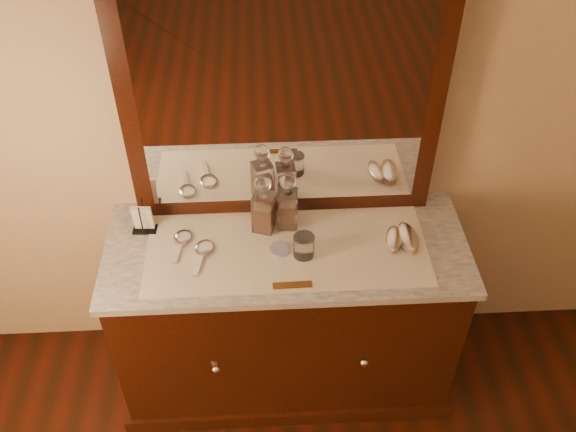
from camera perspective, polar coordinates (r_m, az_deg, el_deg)
The scene contains 18 objects.
dresser_cabinet at distance 2.80m, azimuth -0.11°, elevation -9.15°, with size 1.40×0.55×0.82m, color black.
dresser_plinth at distance 3.10m, azimuth -0.10°, elevation -13.44°, with size 1.46×0.59×0.08m, color black.
knob_left at distance 2.60m, azimuth -6.57°, elevation -13.70°, with size 0.04×0.04×0.04m, color silver.
knob_right at distance 2.62m, azimuth 6.96°, elevation -13.10°, with size 0.04×0.04×0.04m, color silver.
marble_top at distance 2.48m, azimuth -0.13°, elevation -3.00°, with size 1.44×0.59×0.03m, color white.
mirror_frame at distance 2.35m, azimuth -0.47°, elevation 10.20°, with size 1.20×0.08×1.00m, color black.
mirror_glass at distance 2.32m, azimuth -0.42°, elevation 9.76°, with size 1.06×0.01×0.86m, color white.
lace_runner at distance 2.46m, azimuth -0.10°, elevation -3.05°, with size 1.10×0.45×0.00m, color silver.
pin_dish at distance 2.44m, azimuth -0.77°, elevation -3.07°, with size 0.08×0.08×0.01m, color white.
comb at distance 2.32m, azimuth 0.41°, elevation -6.30°, with size 0.15×0.03×0.01m, color brown.
napkin_rack at distance 2.56m, azimuth -13.06°, elevation -0.31°, with size 0.10×0.06×0.15m.
decanter_left at distance 2.47m, azimuth -2.22°, elevation 0.65°, with size 0.10×0.10×0.27m.
decanter_right at distance 2.49m, azimuth -0.03°, elevation 0.91°, with size 0.09×0.09×0.26m.
brush_near at distance 2.50m, azimuth 9.60°, elevation -2.15°, with size 0.09×0.15×0.04m.
brush_far at distance 2.51m, azimuth 10.86°, elevation -1.97°, with size 0.09×0.17×0.04m.
hand_mirror_outer at distance 2.51m, azimuth -9.65°, elevation -2.18°, with size 0.09×0.19×0.02m.
hand_mirror_inner at distance 2.46m, azimuth -7.73°, elevation -3.16°, with size 0.09×0.20×0.02m.
tumblers at distance 2.40m, azimuth 1.45°, elevation -2.74°, with size 0.08×0.08×0.09m.
Camera 1 is at (-0.09, 0.20, 2.59)m, focal length 39.03 mm.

